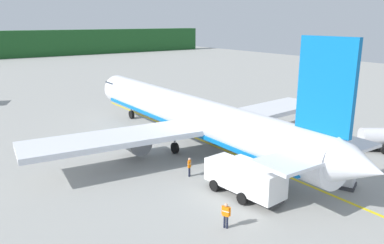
{
  "coord_description": "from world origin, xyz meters",
  "views": [
    {
      "loc": [
        3.67,
        -13.39,
        12.88
      ],
      "look_at": [
        24.19,
        15.84,
        3.33
      ],
      "focal_mm": 35.6,
      "sensor_mm": 36.0,
      "label": 1
    }
  ],
  "objects_px": {
    "crew_supervisor": "(352,152)",
    "service_truck_baggage": "(245,177)",
    "crew_loader_right": "(226,213)",
    "airliner_foreground": "(191,115)",
    "cargo_container_near": "(346,176)",
    "crew_loader_left": "(189,165)"
  },
  "relations": [
    {
      "from": "crew_supervisor",
      "to": "service_truck_baggage",
      "type": "bearing_deg",
      "value": 178.58
    },
    {
      "from": "service_truck_baggage",
      "to": "crew_loader_right",
      "type": "bearing_deg",
      "value": -146.11
    },
    {
      "from": "crew_supervisor",
      "to": "airliner_foreground",
      "type": "bearing_deg",
      "value": 128.41
    },
    {
      "from": "airliner_foreground",
      "to": "crew_supervisor",
      "type": "distance_m",
      "value": 15.97
    },
    {
      "from": "crew_loader_right",
      "to": "cargo_container_near",
      "type": "bearing_deg",
      "value": -3.1
    },
    {
      "from": "airliner_foreground",
      "to": "crew_loader_left",
      "type": "xyz_separation_m",
      "value": [
        -4.74,
        -6.54,
        -2.41
      ]
    },
    {
      "from": "service_truck_baggage",
      "to": "crew_loader_left",
      "type": "relative_size",
      "value": 3.99
    },
    {
      "from": "airliner_foreground",
      "to": "service_truck_baggage",
      "type": "height_order",
      "value": "airliner_foreground"
    },
    {
      "from": "crew_supervisor",
      "to": "cargo_container_near",
      "type": "bearing_deg",
      "value": -151.14
    },
    {
      "from": "service_truck_baggage",
      "to": "cargo_container_near",
      "type": "distance_m",
      "value": 8.5
    },
    {
      "from": "cargo_container_near",
      "to": "crew_supervisor",
      "type": "relative_size",
      "value": 1.29
    },
    {
      "from": "airliner_foreground",
      "to": "cargo_container_near",
      "type": "xyz_separation_m",
      "value": [
        4.25,
        -15.42,
        -2.47
      ]
    },
    {
      "from": "airliner_foreground",
      "to": "crew_supervisor",
      "type": "xyz_separation_m",
      "value": [
        9.8,
        -12.37,
        -2.43
      ]
    },
    {
      "from": "cargo_container_near",
      "to": "crew_supervisor",
      "type": "xyz_separation_m",
      "value": [
        5.55,
        3.06,
        0.04
      ]
    },
    {
      "from": "crew_supervisor",
      "to": "crew_loader_right",
      "type": "bearing_deg",
      "value": -172.1
    },
    {
      "from": "crew_loader_right",
      "to": "crew_supervisor",
      "type": "relative_size",
      "value": 1.06
    },
    {
      "from": "crew_loader_left",
      "to": "crew_supervisor",
      "type": "distance_m",
      "value": 15.67
    },
    {
      "from": "cargo_container_near",
      "to": "crew_loader_left",
      "type": "bearing_deg",
      "value": 135.35
    },
    {
      "from": "airliner_foreground",
      "to": "service_truck_baggage",
      "type": "xyz_separation_m",
      "value": [
        -3.52,
        -12.03,
        -1.86
      ]
    },
    {
      "from": "crew_loader_right",
      "to": "crew_supervisor",
      "type": "height_order",
      "value": "crew_loader_right"
    },
    {
      "from": "airliner_foreground",
      "to": "crew_loader_right",
      "type": "distance_m",
      "value": 16.79
    },
    {
      "from": "cargo_container_near",
      "to": "crew_supervisor",
      "type": "height_order",
      "value": "cargo_container_near"
    }
  ]
}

